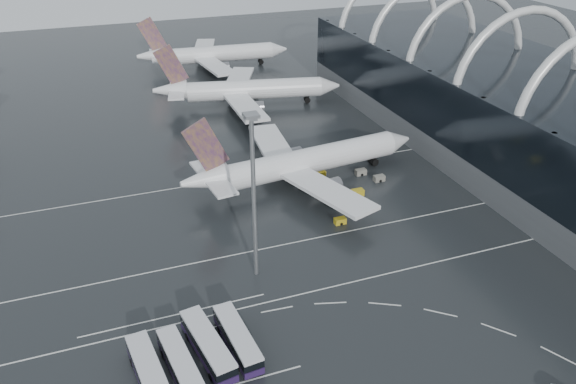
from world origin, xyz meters
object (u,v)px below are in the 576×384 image
object	(u,v)px
airliner_gate_c	(212,55)
gse_cart_belly_e	(320,174)
gse_cart_belly_a	(358,193)
gse_cart_belly_b	(361,172)
bus_row_near_a	(149,373)
bus_row_near_c	(208,345)
airliner_main	(301,163)
bus_row_near_b	(180,363)
gse_cart_belly_c	(340,221)
floodlight_mast	(253,179)
bus_row_near_d	(237,338)
gse_cart_belly_d	(379,178)
airliner_gate_b	(245,90)

from	to	relation	value
airliner_gate_c	gse_cart_belly_e	world-z (taller)	airliner_gate_c
gse_cart_belly_a	gse_cart_belly_b	xyz separation A→B (m)	(4.96, 8.37, -0.03)
bus_row_near_a	gse_cart_belly_b	bearing A→B (deg)	-57.13
bus_row_near_c	airliner_main	bearing A→B (deg)	-44.70
airliner_gate_c	airliner_main	bearing A→B (deg)	-86.76
airliner_main	bus_row_near_c	size ratio (longest dim) A/B	4.01
bus_row_near_b	gse_cart_belly_c	size ratio (longest dim) A/B	5.64
bus_row_near_b	bus_row_near_c	distance (m)	4.52
floodlight_mast	gse_cart_belly_b	distance (m)	45.32
airliner_gate_c	gse_cart_belly_b	bearing A→B (deg)	-78.20
bus_row_near_a	bus_row_near_c	distance (m)	8.50
airliner_main	bus_row_near_a	bearing A→B (deg)	-137.02
bus_row_near_b	gse_cart_belly_a	xyz separation A→B (m)	(43.41, 35.26, -0.96)
bus_row_near_a	bus_row_near_d	distance (m)	12.53
bus_row_near_c	gse_cart_belly_d	size ratio (longest dim) A/B	5.81
floodlight_mast	gse_cart_belly_e	xyz separation A→B (m)	(23.75, 28.94, -17.04)
bus_row_near_b	gse_cart_belly_e	distance (m)	60.72
airliner_main	gse_cart_belly_a	world-z (taller)	airliner_main
floodlight_mast	gse_cart_belly_c	world-z (taller)	floodlight_mast
airliner_gate_c	floodlight_mast	bearing A→B (deg)	-95.34
gse_cart_belly_d	airliner_gate_c	bearing A→B (deg)	98.26
bus_row_near_b	bus_row_near_c	xyz separation A→B (m)	(4.14, 1.80, 0.16)
airliner_gate_b	gse_cart_belly_d	distance (m)	57.35
airliner_gate_b	gse_cart_belly_b	xyz separation A→B (m)	(11.54, -51.42, -4.02)
gse_cart_belly_a	gse_cart_belly_c	xyz separation A→B (m)	(-7.99, -8.72, -0.09)
airliner_gate_b	gse_cart_belly_a	size ratio (longest dim) A/B	21.24
bus_row_near_b	floodlight_mast	size ratio (longest dim) A/B	0.44
gse_cart_belly_b	gse_cart_belly_e	world-z (taller)	same
gse_cart_belly_b	bus_row_near_a	bearing A→B (deg)	-139.89
gse_cart_belly_b	gse_cart_belly_a	bearing A→B (deg)	-120.62
bus_row_near_b	gse_cart_belly_c	bearing A→B (deg)	-60.73
gse_cart_belly_c	gse_cart_belly_e	size ratio (longest dim) A/B	0.92
bus_row_near_d	gse_cart_belly_e	size ratio (longest dim) A/B	5.32
airliner_gate_c	gse_cart_belly_e	bearing A→B (deg)	-83.58
airliner_gate_b	gse_cart_belly_c	distance (m)	68.65
airliner_gate_b	gse_cart_belly_c	world-z (taller)	airliner_gate_b
bus_row_near_c	bus_row_near_d	size ratio (longest dim) A/B	1.07
gse_cart_belly_b	gse_cart_belly_d	world-z (taller)	gse_cart_belly_b
bus_row_near_a	airliner_gate_c	bearing A→B (deg)	-23.87
gse_cart_belly_e	gse_cart_belly_b	bearing A→B (deg)	-15.47
airliner_gate_c	gse_cart_belly_c	xyz separation A→B (m)	(-1.35, -109.58, -4.07)
airliner_gate_b	gse_cart_belly_b	bearing A→B (deg)	-65.46
bus_row_near_c	bus_row_near_a	bearing A→B (deg)	96.32
floodlight_mast	gse_cart_belly_c	bearing A→B (deg)	25.60
airliner_gate_b	bus_row_near_b	xyz separation A→B (m)	(-36.83, -95.05, -3.03)
bus_row_near_c	gse_cart_belly_d	distance (m)	60.02
bus_row_near_a	gse_cart_belly_a	distance (m)	59.43
gse_cart_belly_c	gse_cart_belly_d	bearing A→B (deg)	40.32
bus_row_near_b	gse_cart_belly_a	distance (m)	55.93
bus_row_near_a	gse_cart_belly_d	world-z (taller)	bus_row_near_a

